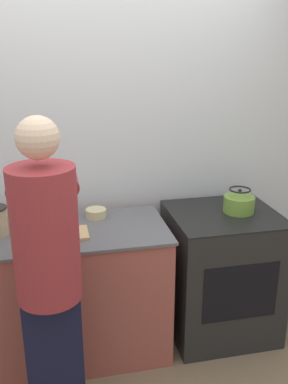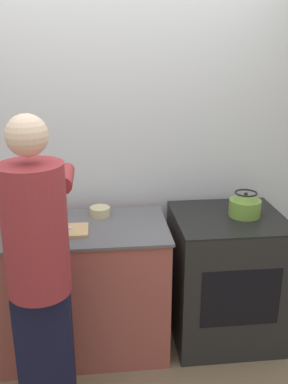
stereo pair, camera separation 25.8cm
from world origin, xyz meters
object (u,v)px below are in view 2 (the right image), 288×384
cutting_board (58,231)px  kettle (245,206)px  canister_jar (0,215)px  bowl_prep (100,211)px  oven (225,277)px  knife (52,229)px  person (39,268)px

cutting_board → kettle: (1.22, 0.10, 0.08)m
canister_jar → cutting_board: bearing=-14.9°
cutting_board → bowl_prep: bowl_prep is taller
cutting_board → canister_jar: canister_jar is taller
oven → knife: bearing=-175.3°
oven → person: size_ratio=0.54×
person → kettle: size_ratio=8.12×
oven → canister_jar: canister_jar is taller
kettle → cutting_board: bearing=-175.2°
bowl_prep → canister_jar: bearing=-166.0°
knife → kettle: 1.26m
oven → kettle: 0.53m
kettle → canister_jar: (-1.57, -0.01, 0.00)m
cutting_board → canister_jar: (-0.36, 0.09, 0.08)m
knife → kettle: kettle is taller
knife → canister_jar: bearing=160.3°
cutting_board → bowl_prep: bearing=43.5°
kettle → person: bearing=-154.7°
knife → bowl_prep: bowl_prep is taller
oven → bowl_prep: (-0.85, 0.15, 0.47)m
knife → cutting_board: bearing=-16.7°
cutting_board → bowl_prep: 0.36m
cutting_board → canister_jar: 0.38m
cutting_board → bowl_prep: size_ratio=2.75×
oven → cutting_board: 1.21m
knife → bowl_prep: size_ratio=1.64×
knife → person: bearing=-96.5°
kettle → knife: bearing=-175.6°
canister_jar → bowl_prep: bearing=14.0°
kettle → canister_jar: same height
person → bowl_prep: size_ratio=12.46×
kettle → bowl_prep: bearing=171.3°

